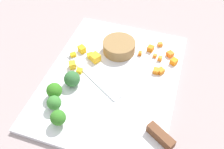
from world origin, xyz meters
TOP-DOWN VIEW (x-y plane):
  - ground_plane at (0.00, 0.00)m, footprint 4.00×4.00m
  - cutting_board at (0.00, 0.00)m, footprint 0.42×0.32m
  - prep_bowl at (0.10, 0.01)m, footprint 0.09×0.09m
  - chef_knife at (-0.09, -0.08)m, footprint 0.21×0.32m
  - carrot_dice_0 at (0.15, -0.09)m, footprint 0.01×0.02m
  - carrot_dice_1 at (0.10, -0.05)m, footprint 0.01×0.01m
  - carrot_dice_2 at (0.05, -0.10)m, footprint 0.02×0.01m
  - carrot_dice_3 at (0.10, -0.09)m, footprint 0.01×0.01m
  - carrot_dice_4 at (0.12, -0.13)m, footprint 0.02×0.02m
  - carrot_dice_5 at (0.13, -0.07)m, footprint 0.02×0.02m
  - carrot_dice_6 at (0.10, -0.14)m, footprint 0.02×0.02m
  - carrot_dice_7 at (0.05, -0.11)m, footprint 0.02×0.02m
  - carrot_dice_8 at (0.10, -0.10)m, footprint 0.01×0.01m
  - pepper_dice_0 at (0.04, 0.12)m, footprint 0.02×0.02m
  - pepper_dice_1 at (0.04, 0.06)m, footprint 0.03×0.03m
  - pepper_dice_2 at (-0.01, 0.08)m, footprint 0.01×0.01m
  - pepper_dice_3 at (0.00, 0.11)m, footprint 0.02×0.02m
  - pepper_dice_4 at (0.06, 0.11)m, footprint 0.02×0.02m
  - pepper_dice_5 at (0.05, 0.08)m, footprint 0.02×0.02m
  - broccoli_floret_0 at (-0.10, 0.11)m, footprint 0.04×0.04m
  - broccoli_floret_1 at (-0.05, 0.08)m, footprint 0.04×0.04m
  - broccoli_floret_2 at (-0.13, 0.09)m, footprint 0.03×0.03m
  - broccoli_floret_3 at (-0.16, 0.07)m, footprint 0.03×0.03m

SIDE VIEW (x-z plane):
  - ground_plane at x=0.00m, z-range 0.00..0.00m
  - cutting_board at x=0.00m, z-range 0.00..0.01m
  - carrot_dice_3 at x=0.10m, z-range 0.01..0.02m
  - pepper_dice_2 at x=-0.01m, z-range 0.01..0.02m
  - carrot_dice_0 at x=0.15m, z-range 0.01..0.02m
  - carrot_dice_1 at x=0.10m, z-range 0.01..0.02m
  - pepper_dice_5 at x=0.05m, z-range 0.01..0.02m
  - carrot_dice_8 at x=0.10m, z-range 0.01..0.02m
  - pepper_dice_0 at x=0.04m, z-range 0.01..0.02m
  - carrot_dice_2 at x=0.05m, z-range 0.01..0.02m
  - carrot_dice_7 at x=0.05m, z-range 0.01..0.02m
  - carrot_dice_4 at x=0.12m, z-range 0.01..0.03m
  - carrot_dice_6 at x=0.10m, z-range 0.01..0.03m
  - carrot_dice_5 at x=0.13m, z-range 0.01..0.03m
  - chef_knife at x=-0.09m, z-range 0.01..0.03m
  - pepper_dice_3 at x=0.00m, z-range 0.01..0.03m
  - pepper_dice_4 at x=0.06m, z-range 0.01..0.03m
  - pepper_dice_1 at x=0.04m, z-range 0.01..0.03m
  - prep_bowl at x=0.10m, z-range 0.01..0.04m
  - broccoli_floret_2 at x=-0.13m, z-range 0.01..0.05m
  - broccoli_floret_1 at x=-0.05m, z-range 0.01..0.05m
  - broccoli_floret_0 at x=-0.10m, z-range 0.01..0.06m
  - broccoli_floret_3 at x=-0.16m, z-range 0.01..0.06m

